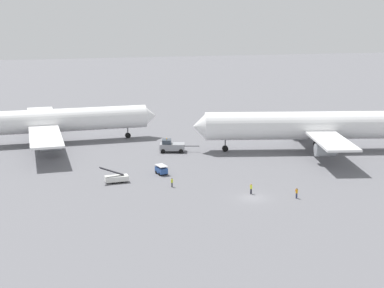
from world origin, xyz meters
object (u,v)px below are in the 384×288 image
(airliner_being_pushed, at_px, (308,126))
(pushback_tug, at_px, (171,146))
(gse_baggage_cart_near_cluster, at_px, (161,170))
(ground_crew_wing_walker_right, at_px, (297,193))
(gse_belt_loader_portside, at_px, (116,178))
(ground_crew_marshaller_foreground, at_px, (172,182))
(ground_crew_ramp_agent_by_cones, at_px, (251,189))
(airliner_at_gate_left, at_px, (50,121))

(airliner_being_pushed, distance_m, pushback_tug, 29.67)
(pushback_tug, distance_m, gse_baggage_cart_near_cluster, 17.46)
(airliner_being_pushed, distance_m, ground_crew_wing_walker_right, 33.80)
(gse_belt_loader_portside, xyz_separation_m, ground_crew_marshaller_foreground, (8.81, -5.15, -0.01))
(gse_belt_loader_portside, bearing_deg, ground_crew_marshaller_foreground, -30.30)
(gse_baggage_cart_near_cluster, distance_m, ground_crew_ramp_agent_by_cones, 19.30)
(airliner_being_pushed, relative_size, ground_crew_wing_walker_right, 28.44)
(airliner_being_pushed, distance_m, gse_baggage_cart_near_cluster, 36.05)
(gse_baggage_cart_near_cluster, bearing_deg, pushback_tug, 70.77)
(ground_crew_ramp_agent_by_cones, bearing_deg, pushback_tug, 100.68)
(ground_crew_marshaller_foreground, bearing_deg, airliner_being_pushed, 27.81)
(airliner_being_pushed, bearing_deg, gse_baggage_cart_near_cluster, -163.97)
(airliner_being_pushed, bearing_deg, ground_crew_marshaller_foreground, -152.19)
(pushback_tug, distance_m, ground_crew_marshaller_foreground, 25.33)
(airliner_being_pushed, bearing_deg, pushback_tug, 167.00)
(airliner_being_pushed, height_order, gse_baggage_cart_near_cluster, airliner_being_pushed)
(ground_crew_wing_walker_right, bearing_deg, ground_crew_marshaller_foreground, 148.12)
(ground_crew_marshaller_foreground, bearing_deg, gse_baggage_cart_near_cluster, 90.60)
(gse_belt_loader_portside, distance_m, gse_baggage_cart_near_cluster, 9.24)
(gse_baggage_cart_near_cluster, xyz_separation_m, ground_crew_marshaller_foreground, (0.09, -8.21, -0.05))
(pushback_tug, height_order, ground_crew_wing_walker_right, pushback_tug)
(ground_crew_ramp_agent_by_cones, bearing_deg, ground_crew_wing_walker_right, -32.80)
(gse_baggage_cart_near_cluster, bearing_deg, ground_crew_ramp_agent_by_cones, -52.52)
(airliner_being_pushed, height_order, ground_crew_wing_walker_right, airliner_being_pushed)
(ground_crew_marshaller_foreground, relative_size, ground_crew_ramp_agent_by_cones, 0.90)
(gse_baggage_cart_near_cluster, relative_size, ground_crew_wing_walker_right, 1.75)
(ground_crew_wing_walker_right, distance_m, ground_crew_ramp_agent_by_cones, 7.42)
(gse_belt_loader_portside, bearing_deg, ground_crew_wing_walker_right, -31.36)
(pushback_tug, bearing_deg, airliner_being_pushed, -13.00)
(ground_crew_wing_walker_right, bearing_deg, airliner_at_gate_left, 125.60)
(ground_crew_marshaller_foreground, bearing_deg, gse_belt_loader_portside, 149.70)
(gse_baggage_cart_near_cluster, distance_m, ground_crew_wing_walker_right, 26.41)
(airliner_at_gate_left, relative_size, gse_baggage_cart_near_cluster, 16.11)
(gse_baggage_cart_near_cluster, bearing_deg, airliner_being_pushed, 16.03)
(ground_crew_wing_walker_right, bearing_deg, gse_belt_loader_portside, 148.64)
(gse_baggage_cart_near_cluster, bearing_deg, ground_crew_wing_walker_right, -47.08)
(airliner_at_gate_left, height_order, gse_baggage_cart_near_cluster, airliner_at_gate_left)
(gse_belt_loader_portside, height_order, gse_baggage_cart_near_cluster, gse_belt_loader_portside)
(ground_crew_wing_walker_right, distance_m, ground_crew_marshaller_foreground, 21.08)
(airliner_being_pushed, xyz_separation_m, ground_crew_ramp_agent_by_cones, (-22.62, -25.19, -4.52))
(airliner_at_gate_left, distance_m, ground_crew_marshaller_foreground, 44.78)
(airliner_at_gate_left, distance_m, ground_crew_wing_walker_right, 63.45)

